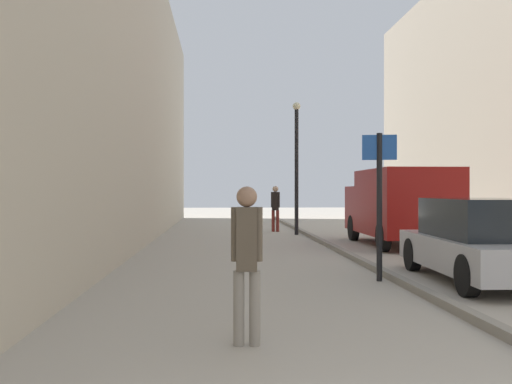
# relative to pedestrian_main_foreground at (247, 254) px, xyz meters

# --- Properties ---
(ground_plane) EXTENTS (80.00, 80.00, 0.00)m
(ground_plane) POSITION_rel_pedestrian_main_foreground_xyz_m (1.21, 7.90, -0.94)
(ground_plane) COLOR #A8A093
(building_facade_left) EXTENTS (3.62, 40.00, 9.42)m
(building_facade_left) POSITION_rel_pedestrian_main_foreground_xyz_m (-4.20, 7.90, 3.77)
(building_facade_left) COLOR #BCB29E
(building_facade_left) RESTS_ON ground_plane
(kerb_strip) EXTENTS (0.16, 40.00, 0.12)m
(kerb_strip) POSITION_rel_pedestrian_main_foreground_xyz_m (2.79, 7.90, -0.88)
(kerb_strip) COLOR gray
(kerb_strip) RESTS_ON ground_plane
(pedestrian_main_foreground) EXTENTS (0.32, 0.21, 1.63)m
(pedestrian_main_foreground) POSITION_rel_pedestrian_main_foreground_xyz_m (0.00, 0.00, 0.00)
(pedestrian_main_foreground) COLOR gray
(pedestrian_main_foreground) RESTS_ON ground_plane
(pedestrian_mid_block) EXTENTS (0.34, 0.26, 1.77)m
(pedestrian_mid_block) POSITION_rel_pedestrian_main_foreground_xyz_m (1.85, 16.39, 0.08)
(pedestrian_mid_block) COLOR maroon
(pedestrian_mid_block) RESTS_ON ground_plane
(delivery_van) EXTENTS (2.14, 5.09, 2.19)m
(delivery_van) POSITION_rel_pedestrian_main_foreground_xyz_m (4.90, 10.55, 0.24)
(delivery_van) COLOR maroon
(delivery_van) RESTS_ON ground_plane
(parked_car) EXTENTS (1.99, 4.27, 1.45)m
(parked_car) POSITION_rel_pedestrian_main_foreground_xyz_m (4.30, 3.91, -0.23)
(parked_car) COLOR #B7B7BC
(parked_car) RESTS_ON ground_plane
(street_sign_post) EXTENTS (0.59, 0.15, 2.60)m
(street_sign_post) POSITION_rel_pedestrian_main_foreground_xyz_m (2.52, 4.09, 0.60)
(street_sign_post) COLOR black
(street_sign_post) RESTS_ON ground_plane
(lamp_post) EXTENTS (0.28, 0.28, 4.76)m
(lamp_post) POSITION_rel_pedestrian_main_foreground_xyz_m (2.46, 14.75, 1.78)
(lamp_post) COLOR black
(lamp_post) RESTS_ON ground_plane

